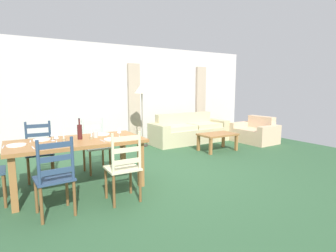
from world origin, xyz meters
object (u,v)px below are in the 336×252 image
Objects in this scene: dining_chair_near_left at (55,177)px; dining_chair_far_left at (40,151)px; wine_bottle at (80,131)px; coffee_table at (218,136)px; armchair_upholstered at (256,133)px; standing_lamp at (142,92)px; wine_glass_near_right at (119,131)px; dining_chair_near_right at (124,167)px; wine_glass_near_left at (56,136)px; couch at (189,132)px; coffee_cup_primary at (96,135)px; wine_glass_far_left at (53,133)px; dining_table at (77,146)px; dining_chair_far_right at (95,145)px.

dining_chair_near_left and dining_chair_far_left have the same top height.
dining_chair_near_left is 1.01m from wine_bottle.
armchair_upholstered reaches higher than coffee_table.
wine_glass_near_right is at bearing -122.26° from standing_lamp.
dining_chair_near_right reaches higher than coffee_table.
wine_glass_near_left is at bearing -165.29° from coffee_table.
armchair_upholstered is at bearing -30.72° from couch.
coffee_table is at bearing -46.14° from standing_lamp.
coffee_cup_primary is at bearing 4.45° from wine_bottle.
dining_chair_far_left reaches higher than wine_glass_far_left.
wine_glass_near_left is 3.43m from standing_lamp.
coffee_table is (3.87, 1.59, -0.12)m from dining_chair_near_left.
dining_chair_far_left is 3.08m from standing_lamp.
coffee_cup_primary is at bearing -44.03° from dining_chair_far_left.
coffee_cup_primary is at bearing 12.55° from dining_table.
wine_glass_near_right is (0.55, -0.20, -0.01)m from wine_bottle.
wine_glass_near_left is 1.79× the size of coffee_cup_primary.
dining_chair_far_right is 5.96× the size of wine_glass_far_left.
dining_table is at bearing -167.89° from armchair_upholstered.
dining_chair_far_right is 0.97m from wine_glass_near_right.
dining_chair_far_right reaches higher than armchair_upholstered.
dining_table is 1.98× the size of dining_chair_far_left.
dining_chair_far_right is at bearing -178.12° from coffee_table.
couch is at bearing 89.86° from coffee_table.
dining_chair_far_left is 1.02m from wine_glass_near_left.
armchair_upholstered is at bearing 21.88° from dining_chair_near_right.
wine_glass_far_left is 0.18× the size of coffee_table.
dining_table is 0.39m from wine_glass_far_left.
wine_glass_near_right is at bearing -164.54° from armchair_upholstered.
dining_chair_near_left is 5.80m from armchair_upholstered.
wine_glass_near_left is 4.39m from couch.
standing_lamp is at bearing 44.73° from wine_glass_near_left.
wine_glass_near_right is 0.13× the size of armchair_upholstered.
dining_chair_far_right is 1.23m from wine_glass_near_left.
standing_lamp is (2.42, 2.12, 0.55)m from wine_glass_far_left.
dining_table is 3.56m from coffee_table.
armchair_upholstered is (5.52, 0.30, -0.23)m from dining_chair_far_left.
standing_lamp is at bearing 158.87° from armchair_upholstered.
dining_chair_near_right and dining_chair_far_right have the same top height.
wine_glass_near_left is (-0.30, -0.15, 0.20)m from dining_table.
standing_lamp reaches higher than coffee_table.
wine_glass_near_right is (1.02, 0.61, 0.38)m from dining_chair_near_left.
wine_glass_far_left is at bearing 168.92° from wine_bottle.
armchair_upholstered is (5.07, 1.09, -0.41)m from dining_table.
dining_chair_far_right is at bearing -156.27° from couch.
standing_lamp reaches higher than wine_bottle.
wine_bottle reaches higher than wine_glass_near_right.
wine_bottle reaches higher than armchair_upholstered.
coffee_cup_primary is (0.29, 0.07, 0.13)m from dining_table.
dining_chair_near_right reaches higher than wine_glass_near_left.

